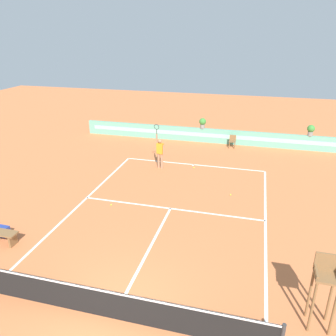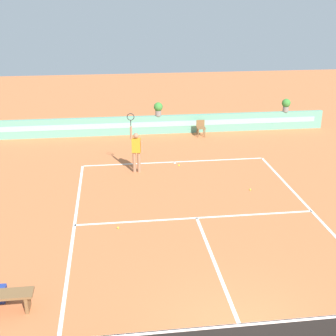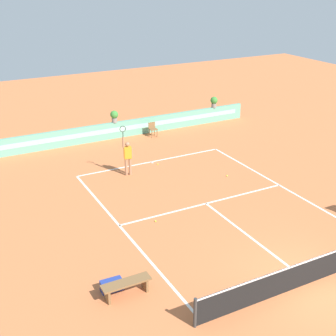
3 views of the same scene
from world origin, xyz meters
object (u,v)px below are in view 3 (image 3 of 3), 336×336
object	(u,v)px
tennis_player	(128,155)
tennis_ball_by_sideline	(158,164)
bench_courtside	(126,285)
tennis_ball_mid_court	(227,176)
potted_plant_centre	(114,116)
ball_kid_chair	(153,129)
gear_bag	(112,285)
tennis_ball_near_baseline	(156,221)
potted_plant_far_right	(214,101)

from	to	relation	value
tennis_player	tennis_ball_by_sideline	world-z (taller)	tennis_player
bench_courtside	tennis_ball_mid_court	distance (m)	10.16
tennis_ball_mid_court	potted_plant_centre	xyz separation A→B (m)	(-2.74, 7.99, 1.38)
tennis_ball_by_sideline	ball_kid_chair	bearing A→B (deg)	67.03
tennis_ball_by_sideline	gear_bag	bearing A→B (deg)	-124.74
tennis_ball_near_baseline	potted_plant_centre	bearing A→B (deg)	76.83
tennis_player	potted_plant_far_right	distance (m)	10.24
tennis_ball_mid_court	potted_plant_far_right	distance (m)	9.21
tennis_ball_near_baseline	potted_plant_far_right	size ratio (longest dim) A/B	0.09
tennis_ball_mid_court	tennis_player	bearing A→B (deg)	149.85
bench_courtside	tennis_ball_by_sideline	distance (m)	10.77
ball_kid_chair	potted_plant_far_right	distance (m)	5.05
tennis_ball_by_sideline	potted_plant_centre	distance (m)	5.23
potted_plant_centre	bench_courtside	bearing A→B (deg)	-110.61
tennis_ball_by_sideline	potted_plant_far_right	distance (m)	8.51
tennis_ball_mid_court	tennis_ball_by_sideline	distance (m)	3.79
gear_bag	potted_plant_far_right	size ratio (longest dim) A/B	0.97
tennis_ball_near_baseline	potted_plant_far_right	world-z (taller)	potted_plant_far_right
gear_bag	tennis_ball_by_sideline	distance (m)	10.56
bench_courtside	tennis_ball_near_baseline	world-z (taller)	bench_courtside
ball_kid_chair	potted_plant_far_right	xyz separation A→B (m)	(4.91, 0.73, 0.93)
tennis_player	potted_plant_far_right	xyz separation A→B (m)	(8.63, 5.51, 0.36)
tennis_ball_by_sideline	potted_plant_far_right	size ratio (longest dim) A/B	0.09
bench_courtside	tennis_ball_mid_court	size ratio (longest dim) A/B	23.53
ball_kid_chair	tennis_ball_mid_court	size ratio (longest dim) A/B	12.50
ball_kid_chair	bench_courtside	bearing A→B (deg)	-119.25
gear_bag	potted_plant_centre	xyz separation A→B (m)	(5.64, 13.70, 1.23)
bench_courtside	gear_bag	xyz separation A→B (m)	(-0.32, 0.46, -0.20)
tennis_player	tennis_ball_near_baseline	size ratio (longest dim) A/B	38.01
ball_kid_chair	potted_plant_far_right	world-z (taller)	potted_plant_far_right
bench_courtside	tennis_ball_mid_court	world-z (taller)	bench_courtside
gear_bag	tennis_player	world-z (taller)	tennis_player
bench_courtside	gear_bag	world-z (taller)	bench_courtside
tennis_ball_near_baseline	tennis_ball_by_sideline	bearing A→B (deg)	62.44
tennis_ball_near_baseline	tennis_ball_by_sideline	world-z (taller)	same
tennis_ball_near_baseline	potted_plant_far_right	distance (m)	14.19
tennis_ball_near_baseline	tennis_ball_mid_court	xyz separation A→B (m)	(5.17, 2.42, 0.00)
tennis_ball_by_sideline	tennis_ball_mid_court	bearing A→B (deg)	-51.40
ball_kid_chair	tennis_ball_by_sideline	size ratio (longest dim) A/B	12.50
gear_bag	tennis_ball_mid_court	size ratio (longest dim) A/B	10.29
bench_courtside	potted_plant_centre	world-z (taller)	potted_plant_centre
potted_plant_centre	tennis_player	bearing A→B (deg)	-105.43
potted_plant_far_right	bench_courtside	bearing A→B (deg)	-131.28
gear_bag	tennis_ball_near_baseline	distance (m)	4.60
bench_courtside	gear_bag	size ratio (longest dim) A/B	2.29
bench_courtside	tennis_ball_by_sideline	xyz separation A→B (m)	(5.70, 9.13, -0.34)
tennis_player	tennis_ball_mid_court	xyz separation A→B (m)	(4.26, -2.47, -1.02)
tennis_ball_near_baseline	potted_plant_far_right	bearing A→B (deg)	47.49
gear_bag	tennis_ball_mid_court	bearing A→B (deg)	34.30
potted_plant_centre	potted_plant_far_right	world-z (taller)	same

